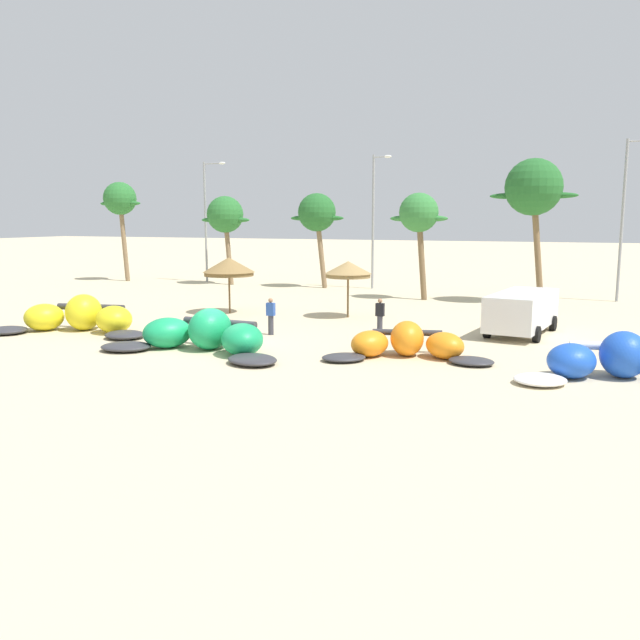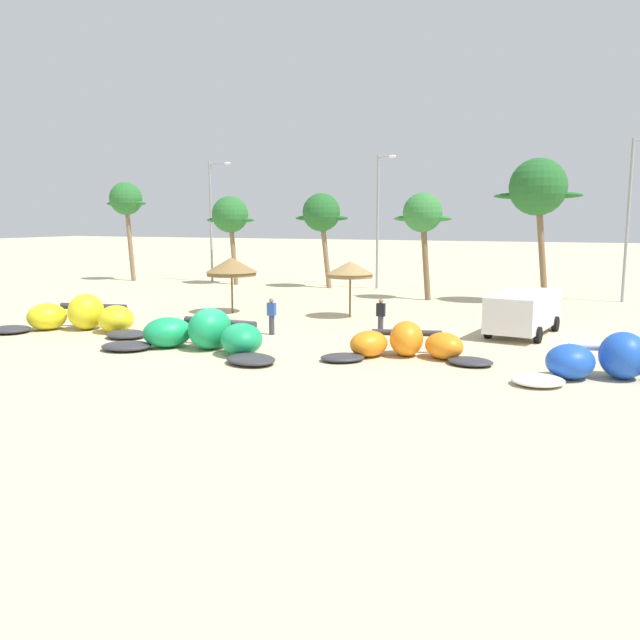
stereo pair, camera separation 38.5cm
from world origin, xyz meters
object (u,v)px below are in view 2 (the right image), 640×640
at_px(palm_left_of_gap, 322,214).
at_px(palm_center_right, 538,188).
at_px(lamppost_west, 212,215).
at_px(beach_umbrella_middle, 350,269).
at_px(parked_van, 525,310).
at_px(palm_center_left, 423,215).
at_px(beach_umbrella_near_van, 232,266).
at_px(person_by_umbrellas, 272,316).
at_px(kite_left_of_center, 406,344).
at_px(palm_leftmost, 126,201).
at_px(person_near_kites, 381,317).
at_px(palm_left, 230,216).
at_px(kite_far_left, 81,317).
at_px(kite_center, 626,363).
at_px(lamppost_east_center, 631,212).
at_px(kite_left, 204,335).
at_px(lamppost_west_center, 379,216).

bearing_deg(palm_left_of_gap, palm_center_right, -14.05).
bearing_deg(lamppost_west, beach_umbrella_middle, -39.68).
height_order(parked_van, palm_center_left, palm_center_left).
distance_m(beach_umbrella_near_van, person_by_umbrellas, 7.37).
xyz_separation_m(kite_left_of_center, palm_leftmost, (-29.11, 20.50, 5.99)).
height_order(kite_left_of_center, palm_center_right, palm_center_right).
distance_m(person_near_kites, palm_left, 24.85).
distance_m(beach_umbrella_middle, palm_center_right, 13.08).
xyz_separation_m(kite_far_left, kite_center, (22.26, -0.63, -0.06)).
bearing_deg(beach_umbrella_near_van, parked_van, -2.84).
height_order(kite_center, person_near_kites, person_near_kites).
xyz_separation_m(beach_umbrella_middle, person_near_kites, (3.04, -4.42, -1.65)).
bearing_deg(beach_umbrella_near_van, lamppost_east_center, 34.03).
relative_size(palm_center_right, lamppost_west, 0.90).
bearing_deg(kite_center, kite_left, -175.97).
distance_m(person_near_kites, lamppost_east_center, 20.19).
bearing_deg(palm_leftmost, palm_center_right, -5.02).
height_order(beach_umbrella_near_van, palm_center_left, palm_center_left).
bearing_deg(kite_left, palm_center_right, 62.03).
bearing_deg(lamppost_west, person_near_kites, -42.75).
xyz_separation_m(kite_far_left, lamppost_west, (-7.19, 22.62, 4.67)).
relative_size(kite_center, palm_left, 1.07).
distance_m(palm_left, lamppost_east_center, 27.75).
bearing_deg(palm_center_left, lamppost_west, 164.05).
bearing_deg(lamppost_east_center, beach_umbrella_middle, -137.02).
height_order(parked_van, palm_leftmost, palm_leftmost).
height_order(beach_umbrella_near_van, palm_left, palm_left).
height_order(parked_van, person_near_kites, parked_van).
xyz_separation_m(person_near_kites, palm_center_right, (5.13, 13.68, 5.95)).
bearing_deg(lamppost_west, palm_left, -29.72).
distance_m(beach_umbrella_near_van, person_near_kites, 10.22).
bearing_deg(palm_center_left, kite_center, -58.56).
relative_size(beach_umbrella_near_van, parked_van, 0.53).
bearing_deg(palm_left, kite_far_left, -77.45).
relative_size(kite_left, palm_leftmost, 1.00).
relative_size(person_near_kites, lamppost_west_center, 0.17).
bearing_deg(kite_center, palm_left_of_gap, 131.29).
relative_size(beach_umbrella_near_van, lamppost_west, 0.32).
height_order(kite_center, palm_center_left, palm_center_left).
height_order(palm_center_left, lamppost_west, lamppost_west).
height_order(kite_left_of_center, lamppost_west, lamppost_west).
distance_m(kite_far_left, palm_left, 22.23).
bearing_deg(kite_far_left, lamppost_west_center, 73.28).
height_order(palm_left, palm_center_right, palm_center_right).
bearing_deg(parked_van, person_by_umbrellas, -156.61).
height_order(kite_far_left, palm_leftmost, palm_leftmost).
distance_m(palm_left, lamppost_west, 2.84).
bearing_deg(parked_van, kite_left_of_center, -117.13).
bearing_deg(beach_umbrella_near_van, lamppost_west_center, 77.00).
xyz_separation_m(lamppost_west_center, lamppost_east_center, (16.25, -1.60, 0.15)).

